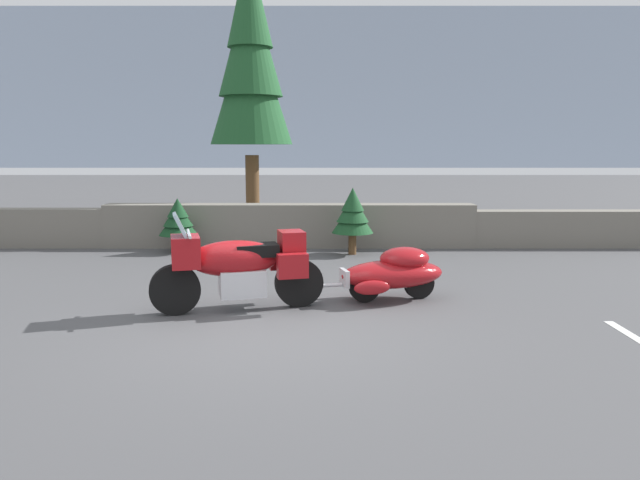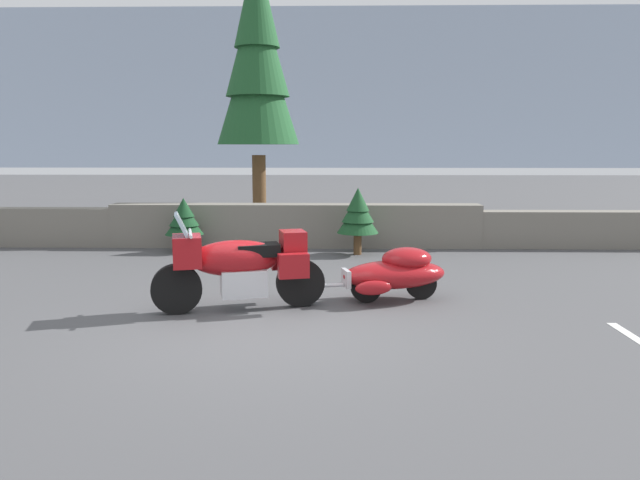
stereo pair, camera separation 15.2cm
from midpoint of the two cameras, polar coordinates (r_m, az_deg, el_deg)
The scene contains 8 objects.
ground_plane at distance 7.43m, azimuth -4.55°, elevation -8.25°, with size 80.00×80.00×0.00m, color #4C4C4F.
stone_guard_wall at distance 13.25m, azimuth -1.42°, elevation 1.22°, with size 24.00×0.55×0.94m.
distant_ridgeline at distance 103.31m, azimuth 0.82°, elevation 11.99°, with size 240.00×80.00×16.00m, color #99A8BF.
touring_motorcycle at distance 8.14m, azimuth -7.08°, elevation -2.29°, with size 2.27×1.09×1.33m.
car_shaped_trailer at distance 8.68m, azimuth 7.56°, elevation -3.01°, with size 2.22×1.06×0.76m.
pine_tree_tall at distance 15.08m, azimuth -5.60°, elevation 16.70°, with size 1.96×1.96×6.81m.
pine_sapling_near at distance 12.86m, azimuth -12.31°, elevation 2.00°, with size 0.79×0.79×1.13m.
pine_sapling_farther at distance 12.27m, azimuth 3.92°, elevation 2.55°, with size 0.84×0.84×1.36m.
Camera 2 is at (0.81, -7.07, 2.17)m, focal length 34.13 mm.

